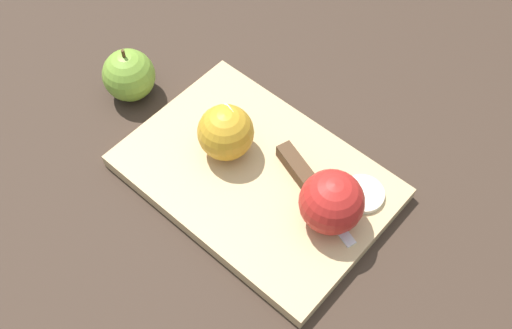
{
  "coord_description": "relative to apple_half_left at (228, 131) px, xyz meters",
  "views": [
    {
      "loc": [
        0.31,
        -0.32,
        0.7
      ],
      "look_at": [
        0.0,
        0.0,
        0.04
      ],
      "focal_mm": 42.0,
      "sensor_mm": 36.0,
      "label": 1
    }
  ],
  "objects": [
    {
      "name": "apple_whole",
      "position": [
        -0.19,
        -0.02,
        -0.02
      ],
      "size": [
        0.08,
        0.08,
        0.09
      ],
      "color": "olive",
      "rests_on": "ground_plane"
    },
    {
      "name": "apple_half_left",
      "position": [
        0.0,
        0.0,
        0.0
      ],
      "size": [
        0.08,
        0.08,
        0.08
      ],
      "rotation": [
        0.0,
        0.0,
        1.23
      ],
      "color": "gold",
      "rests_on": "cutting_board"
    },
    {
      "name": "ground_plane",
      "position": [
        0.06,
        -0.0,
        -0.06
      ],
      "size": [
        4.0,
        4.0,
        0.0
      ],
      "primitive_type": "plane",
      "color": "#38281E"
    },
    {
      "name": "cutting_board",
      "position": [
        0.06,
        -0.0,
        -0.05
      ],
      "size": [
        0.37,
        0.26,
        0.02
      ],
      "color": "tan",
      "rests_on": "ground_plane"
    },
    {
      "name": "apple_slice",
      "position": [
        0.18,
        0.07,
        -0.03
      ],
      "size": [
        0.06,
        0.06,
        0.01
      ],
      "color": "beige",
      "rests_on": "cutting_board"
    },
    {
      "name": "apple_half_right",
      "position": [
        0.17,
        0.01,
        0.0
      ],
      "size": [
        0.08,
        0.08,
        0.08
      ],
      "rotation": [
        0.0,
        0.0,
        1.7
      ],
      "color": "red",
      "rests_on": "cutting_board"
    },
    {
      "name": "knife",
      "position": [
        0.1,
        0.03,
        -0.03
      ],
      "size": [
        0.17,
        0.06,
        0.02
      ],
      "rotation": [
        0.0,
        0.0,
        -0.27
      ],
      "color": "silver",
      "rests_on": "cutting_board"
    }
  ]
}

